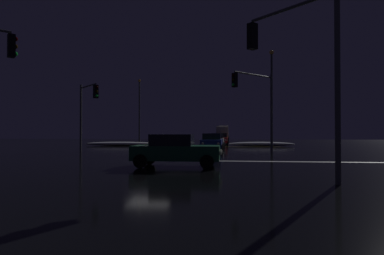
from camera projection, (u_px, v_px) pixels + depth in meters
name	position (u px, v px, depth m)	size (l,w,h in m)	color
ground	(150.00, 161.00, 19.37)	(120.00, 120.00, 0.10)	black
stop_line_north	(172.00, 152.00, 27.06)	(0.35, 13.21, 0.01)	white
centre_line_ns	(189.00, 146.00, 38.59)	(22.00, 0.15, 0.01)	yellow
crosswalk_bar_east	(285.00, 162.00, 18.50)	(13.21, 0.40, 0.01)	white
snow_bank_left_curb	(122.00, 144.00, 40.42)	(9.29, 1.50, 0.50)	white
snow_bank_right_curb	(261.00, 144.00, 39.16)	(7.85, 1.50, 0.52)	white
sedan_blue	(212.00, 142.00, 29.51)	(2.02, 4.33, 1.57)	navy
sedan_white	(216.00, 140.00, 36.14)	(2.02, 4.33, 1.57)	silver
sedan_red	(221.00, 139.00, 42.68)	(2.02, 4.33, 1.57)	maroon
sedan_silver	(218.00, 138.00, 48.90)	(2.02, 4.33, 1.57)	#B7B7BC
sedan_black	(221.00, 137.00, 55.53)	(2.02, 4.33, 1.57)	black
sedan_orange	(223.00, 137.00, 62.19)	(2.02, 4.33, 1.57)	#C66014
box_truck	(223.00, 132.00, 69.27)	(2.68, 8.28, 3.08)	beige
sedan_green_crossing	(175.00, 150.00, 15.87)	(4.33, 2.02, 1.57)	#14512D
traffic_signal_se	(297.00, 55.00, 11.60)	(2.82, 2.82, 6.48)	#4C4C51
traffic_signal_nw	(87.00, 105.00, 27.29)	(2.65, 2.65, 5.83)	#4C4C51
traffic_signal_ne	(257.00, 97.00, 25.49)	(3.34, 3.34, 6.43)	#4C4C51
streetlamp_right_near	(272.00, 93.00, 31.72)	(0.44, 0.44, 9.69)	#424247
streetlamp_left_far	(139.00, 107.00, 49.60)	(0.44, 0.44, 9.76)	#424247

